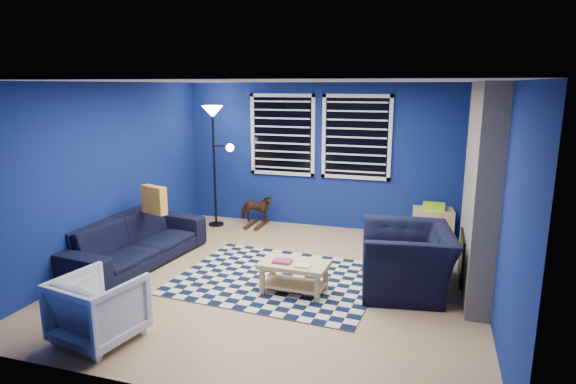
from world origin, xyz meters
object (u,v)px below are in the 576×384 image
object	(u,v)px
coffee_table	(294,271)
tv	(479,158)
rocking_horse	(256,209)
armchair_bent	(99,308)
armchair_big	(407,260)
floor_lamp	(214,128)
sofa	(134,241)
cabinet	(433,224)

from	to	relation	value
coffee_table	tv	bearing A→B (deg)	47.65
tv	rocking_horse	distance (m)	3.75
armchair_bent	coffee_table	bearing A→B (deg)	-122.10
armchair_big	rocking_horse	world-z (taller)	armchair_big
armchair_bent	floor_lamp	world-z (taller)	floor_lamp
tv	sofa	xyz separation A→B (m)	(-4.55, -2.09, -1.07)
armchair_bent	rocking_horse	size ratio (longest dim) A/B	1.28
armchair_bent	coffee_table	distance (m)	2.21
coffee_table	floor_lamp	bearing A→B (deg)	132.30
armchair_big	floor_lamp	size ratio (longest dim) A/B	0.57
armchair_big	rocking_horse	bearing A→B (deg)	-135.10
coffee_table	cabinet	bearing A→B (deg)	59.07
tv	armchair_bent	xyz separation A→B (m)	(-3.65, -3.97, -1.06)
rocking_horse	tv	bearing A→B (deg)	-101.72
armchair_bent	cabinet	world-z (taller)	armchair_bent
rocking_horse	cabinet	bearing A→B (deg)	-97.42
sofa	armchair_big	xyz separation A→B (m)	(3.68, 0.22, 0.06)
armchair_big	floor_lamp	xyz separation A→B (m)	(-3.40, 1.84, 1.34)
tv	rocking_horse	world-z (taller)	tv
sofa	cabinet	bearing A→B (deg)	-53.14
armchair_big	coffee_table	world-z (taller)	armchair_big
tv	coffee_table	size ratio (longest dim) A/B	1.21
sofa	armchair_big	world-z (taller)	armchair_big
floor_lamp	coffee_table	bearing A→B (deg)	-47.70
tv	coffee_table	bearing A→B (deg)	-132.35
sofa	armchair_big	distance (m)	3.69
sofa	cabinet	size ratio (longest dim) A/B	3.45
armchair_big	cabinet	xyz separation A→B (m)	(0.28, 2.12, -0.12)
armchair_big	armchair_bent	xyz separation A→B (m)	(-2.79, -2.10, -0.05)
coffee_table	cabinet	world-z (taller)	cabinet
sofa	floor_lamp	distance (m)	2.51
rocking_horse	sofa	bearing A→B (deg)	147.47
tv	floor_lamp	distance (m)	4.28
armchair_bent	cabinet	bearing A→B (deg)	-115.16
coffee_table	cabinet	size ratio (longest dim) A/B	1.26
armchair_bent	rocking_horse	distance (m)	4.12
tv	cabinet	world-z (taller)	tv
armchair_big	floor_lamp	distance (m)	4.10
rocking_horse	cabinet	xyz separation A→B (m)	(3.00, 0.10, -0.04)
tv	floor_lamp	size ratio (longest dim) A/B	0.47
sofa	cabinet	xyz separation A→B (m)	(3.96, 2.34, -0.06)
rocking_horse	coffee_table	size ratio (longest dim) A/B	0.69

